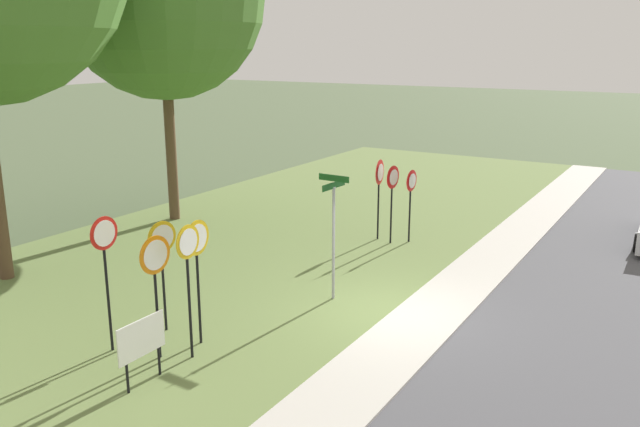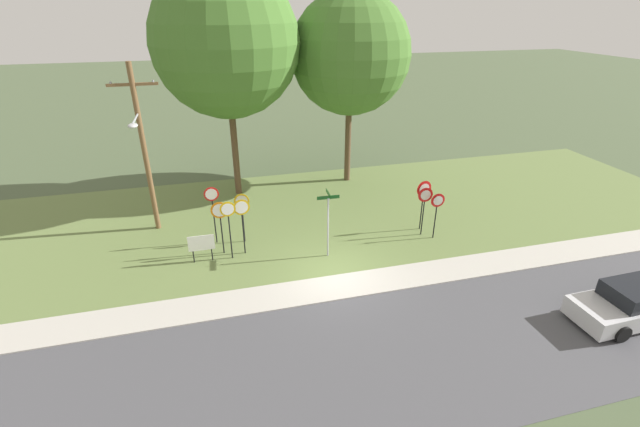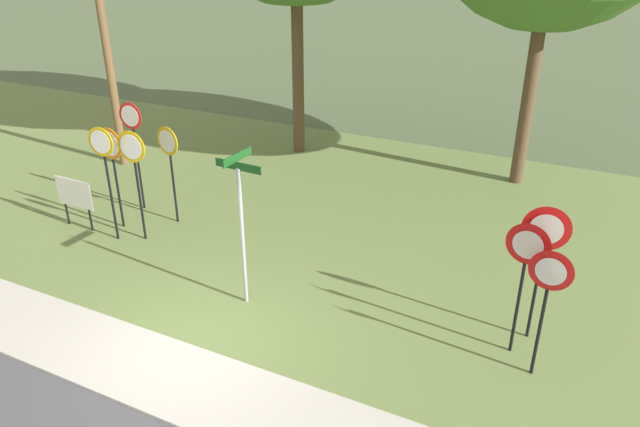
{
  "view_description": "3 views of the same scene",
  "coord_description": "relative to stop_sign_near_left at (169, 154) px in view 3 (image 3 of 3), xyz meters",
  "views": [
    {
      "loc": [
        -12.73,
        -5.74,
        6.0
      ],
      "look_at": [
        1.04,
        2.5,
        1.84
      ],
      "focal_mm": 36.59,
      "sensor_mm": 36.0,
      "label": 1
    },
    {
      "loc": [
        -4.38,
        -14.26,
        10.1
      ],
      "look_at": [
        0.11,
        2.93,
        1.46
      ],
      "focal_mm": 24.4,
      "sensor_mm": 36.0,
      "label": 2
    },
    {
      "loc": [
        5.66,
        -6.44,
        6.58
      ],
      "look_at": [
        0.93,
        3.15,
        1.42
      ],
      "focal_mm": 33.32,
      "sensor_mm": 36.0,
      "label": 3
    }
  ],
  "objects": [
    {
      "name": "sidewalk_strip",
      "position": [
        3.3,
        -4.55,
        -1.77
      ],
      "size": [
        44.0,
        1.6,
        0.06
      ],
      "primitive_type": "cube",
      "color": "#BCB7AD",
      "rests_on": "ground_plane"
    },
    {
      "name": "stop_sign_far_right",
      "position": [
        -0.1,
        -1.06,
        0.15
      ],
      "size": [
        0.71,
        0.11,
        2.63
      ],
      "rotation": [
        0.0,
        0.0,
        0.07
      ],
      "color": "black",
      "rests_on": "grass_median"
    },
    {
      "name": "utility_pole",
      "position": [
        -4.01,
        2.33,
        2.51
      ],
      "size": [
        2.1,
        2.29,
        7.86
      ],
      "color": "brown",
      "rests_on": "grass_median"
    },
    {
      "name": "yield_sign_near_left",
      "position": [
        8.47,
        -0.93,
        0.15
      ],
      "size": [
        0.79,
        0.13,
        2.54
      ],
      "rotation": [
        0.0,
        0.0,
        0.12
      ],
      "color": "black",
      "rests_on": "grass_median"
    },
    {
      "name": "stop_sign_far_left",
      "position": [
        -1.01,
        -0.8,
        0.06
      ],
      "size": [
        0.75,
        0.1,
        2.5
      ],
      "rotation": [
        0.0,
        0.0,
        -0.03
      ],
      "color": "black",
      "rests_on": "grass_median"
    },
    {
      "name": "yield_sign_near_right",
      "position": [
        8.28,
        -1.46,
        0.05
      ],
      "size": [
        0.71,
        0.12,
        2.44
      ],
      "rotation": [
        0.0,
        0.0,
        -0.11
      ],
      "color": "black",
      "rests_on": "grass_median"
    },
    {
      "name": "grass_median",
      "position": [
        3.3,
        2.25,
        -1.78
      ],
      "size": [
        44.0,
        12.0,
        0.04
      ],
      "primitive_type": "cube",
      "color": "olive",
      "rests_on": "ground_plane"
    },
    {
      "name": "stop_sign_near_left",
      "position": [
        0.0,
        0.0,
        0.0
      ],
      "size": [
        0.68,
        0.15,
        2.43
      ],
      "rotation": [
        0.0,
        0.0,
        -0.19
      ],
      "color": "black",
      "rests_on": "grass_median"
    },
    {
      "name": "stop_sign_near_right",
      "position": [
        -0.68,
        -1.34,
        0.19
      ],
      "size": [
        0.66,
        0.11,
        2.71
      ],
      "rotation": [
        0.0,
        0.0,
        0.07
      ],
      "color": "black",
      "rests_on": "grass_median"
    },
    {
      "name": "street_name_post",
      "position": [
        3.41,
        -2.17,
        0.05
      ],
      "size": [
        0.96,
        0.82,
        3.05
      ],
      "rotation": [
        0.0,
        0.0,
        -0.04
      ],
      "color": "#9EA0A8",
      "rests_on": "grass_median"
    },
    {
      "name": "yield_sign_far_left",
      "position": [
        8.69,
        -1.9,
        -0.07
      ],
      "size": [
        0.67,
        0.11,
        2.28
      ],
      "rotation": [
        0.0,
        0.0,
        -0.08
      ],
      "color": "black",
      "rests_on": "grass_median"
    },
    {
      "name": "ground_plane",
      "position": [
        3.3,
        -3.75,
        -1.8
      ],
      "size": [
        160.0,
        160.0,
        0.0
      ],
      "primitive_type": "plane",
      "color": "#4C5B3D"
    },
    {
      "name": "notice_board",
      "position": [
        -1.91,
        -1.27,
        -0.93
      ],
      "size": [
        1.1,
        0.05,
        1.25
      ],
      "rotation": [
        0.0,
        0.0,
        -0.01
      ],
      "color": "black",
      "rests_on": "grass_median"
    },
    {
      "name": "stop_sign_far_center",
      "position": [
        -1.27,
        0.25,
        0.24
      ],
      "size": [
        0.66,
        0.09,
        2.79
      ],
      "rotation": [
        0.0,
        0.0,
        0.01
      ],
      "color": "black",
      "rests_on": "grass_median"
    }
  ]
}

